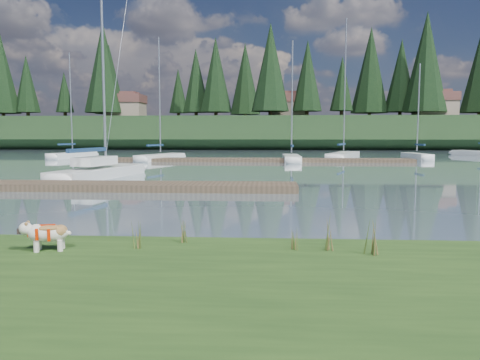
{
  "coord_description": "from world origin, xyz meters",
  "views": [
    {
      "loc": [
        2.81,
        -10.35,
        2.33
      ],
      "look_at": [
        2.21,
        -0.5,
        1.37
      ],
      "focal_mm": 35.0,
      "sensor_mm": 36.0,
      "label": 1
    }
  ],
  "objects": [
    {
      "name": "ground",
      "position": [
        0.0,
        30.0,
        0.0
      ],
      "size": [
        200.0,
        200.0,
        0.0
      ],
      "primitive_type": "plane",
      "color": "slate",
      "rests_on": "ground"
    },
    {
      "name": "ridge",
      "position": [
        0.0,
        73.0,
        2.5
      ],
      "size": [
        200.0,
        20.0,
        5.0
      ],
      "primitive_type": "cube",
      "color": "black",
      "rests_on": "ground"
    },
    {
      "name": "bulldog",
      "position": [
        -0.96,
        -2.69,
        0.66
      ],
      "size": [
        0.85,
        0.46,
        0.5
      ],
      "rotation": [
        0.0,
        0.0,
        3.39
      ],
      "color": "silver",
      "rests_on": "bank"
    },
    {
      "name": "sailboat_main",
      "position": [
        -6.16,
        14.78,
        0.42
      ],
      "size": [
        3.15,
        8.65,
        12.25
      ],
      "rotation": [
        0.0,
        0.0,
        1.39
      ],
      "color": "white",
      "rests_on": "ground"
    },
    {
      "name": "dock_near",
      "position": [
        -4.0,
        9.0,
        0.15
      ],
      "size": [
        16.0,
        2.0,
        0.3
      ],
      "primitive_type": "cube",
      "color": "#4C3D2C",
      "rests_on": "ground"
    },
    {
      "name": "dock_far",
      "position": [
        2.0,
        30.0,
        0.15
      ],
      "size": [
        26.0,
        2.2,
        0.3
      ],
      "primitive_type": "cube",
      "color": "#4C3D2C",
      "rests_on": "ground"
    },
    {
      "name": "sailboat_bg_0",
      "position": [
        -16.66,
        35.93,
        0.32
      ],
      "size": [
        3.07,
        7.28,
        10.47
      ],
      "rotation": [
        0.0,
        0.0,
        1.33
      ],
      "color": "white",
      "rests_on": "ground"
    },
    {
      "name": "sailboat_bg_1",
      "position": [
        -6.84,
        32.31,
        0.33
      ],
      "size": [
        3.71,
        7.46,
        11.08
      ],
      "rotation": [
        0.0,
        0.0,
        1.25
      ],
      "color": "white",
      "rests_on": "ground"
    },
    {
      "name": "sailboat_bg_2",
      "position": [
        4.77,
        30.92,
        0.33
      ],
      "size": [
        1.4,
        6.85,
        10.4
      ],
      "rotation": [
        0.0,
        0.0,
        1.58
      ],
      "color": "white",
      "rests_on": "ground"
    },
    {
      "name": "sailboat_bg_3",
      "position": [
        10.53,
        37.58,
        0.32
      ],
      "size": [
        4.91,
        9.54,
        13.74
      ],
      "rotation": [
        0.0,
        0.0,
        1.23
      ],
      "color": "white",
      "rests_on": "ground"
    },
    {
      "name": "sailboat_bg_4",
      "position": [
        16.83,
        35.57,
        0.33
      ],
      "size": [
        1.61,
        6.07,
        9.07
      ],
      "rotation": [
        0.0,
        0.0,
        1.64
      ],
      "color": "white",
      "rests_on": "ground"
    },
    {
      "name": "sailboat_bg_5",
      "position": [
        25.76,
        42.9,
        0.32
      ],
      "size": [
        4.76,
        7.7,
        11.17
      ],
      "rotation": [
        0.0,
        0.0,
        2.02
      ],
      "color": "white",
      "rests_on": "ground"
    },
    {
      "name": "weed_0",
      "position": [
        0.53,
        -2.45,
        0.6
      ],
      "size": [
        0.17,
        0.14,
        0.59
      ],
      "color": "#475B23",
      "rests_on": "bank"
    },
    {
      "name": "weed_1",
      "position": [
        1.27,
        -2.0,
        0.55
      ],
      "size": [
        0.17,
        0.14,
        0.48
      ],
      "color": "#475B23",
      "rests_on": "bank"
    },
    {
      "name": "weed_2",
      "position": [
        3.85,
        -2.37,
        0.63
      ],
      "size": [
        0.17,
        0.14,
        0.67
      ],
      "color": "#475B23",
      "rests_on": "bank"
    },
    {
      "name": "weed_3",
      "position": [
        -1.2,
        -2.61,
        0.58
      ],
      "size": [
        0.17,
        0.14,
        0.56
      ],
      "color": "#475B23",
      "rests_on": "bank"
    },
    {
      "name": "weed_4",
      "position": [
        3.26,
        -2.36,
        0.53
      ],
      "size": [
        0.17,
        0.14,
        0.43
      ],
      "color": "#475B23",
      "rests_on": "bank"
    },
    {
      "name": "weed_5",
      "position": [
        4.51,
        -2.68,
        0.6
      ],
      "size": [
        0.17,
        0.14,
        0.6
      ],
      "color": "#475B23",
      "rests_on": "bank"
    },
    {
      "name": "mud_lip",
      "position": [
        0.0,
        -1.6,
        0.07
      ],
      "size": [
        60.0,
        0.5,
        0.14
      ],
      "primitive_type": "cube",
      "color": "#33281C",
      "rests_on": "ground"
    },
    {
      "name": "conifer_1",
      "position": [
        -40.0,
        71.0,
        11.28
      ],
      "size": [
        4.4,
        4.4,
        11.3
      ],
      "color": "#382619",
      "rests_on": "ridge"
    },
    {
      "name": "conifer_2",
      "position": [
        -25.0,
        68.0,
        13.54
      ],
      "size": [
        6.6,
        6.6,
        16.05
      ],
      "color": "#382619",
      "rests_on": "ridge"
    },
    {
      "name": "conifer_3",
      "position": [
        -10.0,
        72.0,
        11.74
      ],
      "size": [
        4.84,
        4.84,
        12.25
      ],
      "color": "#382619",
      "rests_on": "ridge"
    },
    {
      "name": "conifer_4",
      "position": [
        3.0,
        66.0,
        13.09
      ],
      "size": [
        6.16,
        6.16,
        15.1
      ],
      "color": "#382619",
      "rests_on": "ridge"
    },
    {
      "name": "conifer_5",
      "position": [
        15.0,
        70.0,
        10.83
      ],
      "size": [
        3.96,
        3.96,
        10.35
      ],
      "color": "#382619",
      "rests_on": "ridge"
    },
    {
      "name": "conifer_6",
      "position": [
        28.0,
        68.0,
        13.99
      ],
      "size": [
        7.04,
        7.04,
        17.0
      ],
      "color": "#382619",
      "rests_on": "ridge"
    },
    {
      "name": "house_0",
      "position": [
        -22.0,
        70.0,
        7.31
      ],
      "size": [
        6.3,
        5.3,
        4.65
      ],
      "color": "gray",
      "rests_on": "ridge"
    },
    {
      "name": "house_1",
      "position": [
        6.0,
        71.0,
        7.31
      ],
      "size": [
        6.3,
        5.3,
        4.65
      ],
      "color": "gray",
      "rests_on": "ridge"
    },
    {
      "name": "house_2",
      "position": [
        30.0,
        69.0,
        7.31
      ],
      "size": [
        6.3,
        5.3,
        4.65
      ],
      "color": "gray",
      "rests_on": "ridge"
    }
  ]
}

